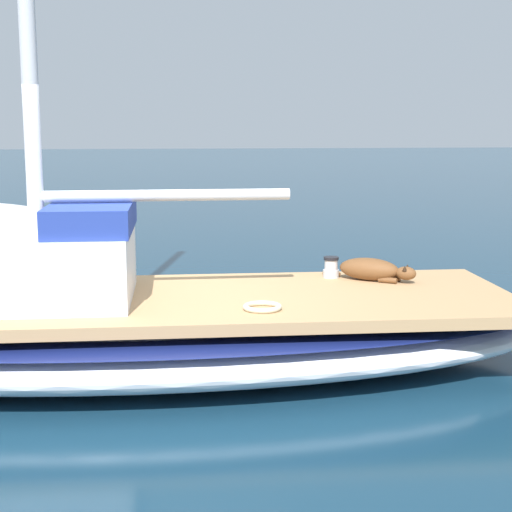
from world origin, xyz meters
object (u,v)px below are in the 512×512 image
(deck_winch, at_px, (331,268))
(mooring_buoy, at_px, (109,251))
(sailboat_main, at_px, (145,333))
(dog_brown, at_px, (373,270))
(coiled_rope, at_px, (262,307))

(deck_winch, xyz_separation_m, mooring_buoy, (4.69, 2.48, -0.54))
(sailboat_main, distance_m, dog_brown, 2.30)
(deck_winch, relative_size, coiled_rope, 0.65)
(dog_brown, relative_size, mooring_buoy, 1.91)
(coiled_rope, height_order, mooring_buoy, coiled_rope)
(sailboat_main, height_order, coiled_rope, coiled_rope)
(mooring_buoy, bearing_deg, deck_winch, -152.12)
(sailboat_main, relative_size, dog_brown, 8.67)
(dog_brown, distance_m, coiled_rope, 1.63)
(coiled_rope, bearing_deg, sailboat_main, 59.25)
(deck_winch, distance_m, coiled_rope, 1.53)
(sailboat_main, bearing_deg, deck_winch, -69.68)
(sailboat_main, distance_m, deck_winch, 2.00)
(sailboat_main, bearing_deg, coiled_rope, -120.75)
(sailboat_main, xyz_separation_m, coiled_rope, (-0.58, -0.98, 0.35))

